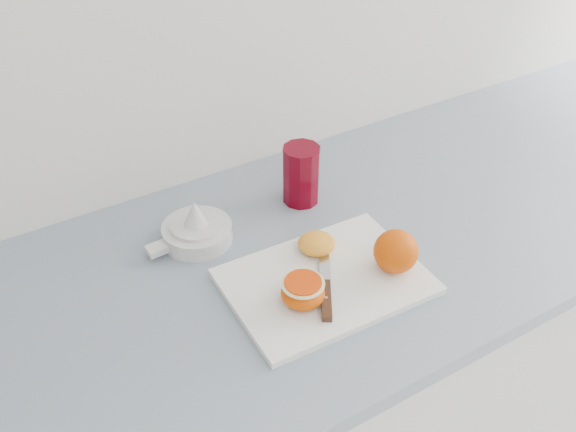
{
  "coord_description": "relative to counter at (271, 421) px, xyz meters",
  "views": [
    {
      "loc": [
        -0.42,
        0.98,
        1.62
      ],
      "look_at": [
        0.03,
        1.72,
        0.96
      ],
      "focal_mm": 40.0,
      "sensor_mm": 36.0,
      "label": 1
    }
  ],
  "objects": [
    {
      "name": "half_orange",
      "position": [
        -0.0,
        -0.12,
        0.48
      ],
      "size": [
        0.07,
        0.07,
        0.04
      ],
      "color": "#E44505",
      "rests_on": "cutting_board"
    },
    {
      "name": "whole_orange",
      "position": [
        0.17,
        -0.13,
        0.49
      ],
      "size": [
        0.07,
        0.07,
        0.07
      ],
      "color": "#E44505",
      "rests_on": "cutting_board"
    },
    {
      "name": "citrus_juicer",
      "position": [
        -0.07,
        0.12,
        0.47
      ],
      "size": [
        0.16,
        0.12,
        0.08
      ],
      "color": "white",
      "rests_on": "counter"
    },
    {
      "name": "cutting_board",
      "position": [
        0.06,
        -0.09,
        0.45
      ],
      "size": [
        0.33,
        0.24,
        0.01
      ],
      "primitive_type": "cube",
      "rotation": [
        0.0,
        0.0,
        -0.03
      ],
      "color": "white",
      "rests_on": "counter"
    },
    {
      "name": "paring_knife",
      "position": [
        0.04,
        -0.12,
        0.46
      ],
      "size": [
        0.11,
        0.17,
        0.01
      ],
      "color": "#442519",
      "rests_on": "cutting_board"
    },
    {
      "name": "red_tumbler",
      "position": [
        0.15,
        0.13,
        0.5
      ],
      "size": [
        0.07,
        0.07,
        0.12
      ],
      "color": "#62000F",
      "rests_on": "counter"
    },
    {
      "name": "counter",
      "position": [
        0.0,
        0.0,
        0.0
      ],
      "size": [
        2.33,
        0.64,
        0.89
      ],
      "color": "silver",
      "rests_on": "ground"
    },
    {
      "name": "squeezed_shell",
      "position": [
        0.09,
        -0.02,
        0.47
      ],
      "size": [
        0.06,
        0.06,
        0.03
      ],
      "color": "orange",
      "rests_on": "cutting_board"
    }
  ]
}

